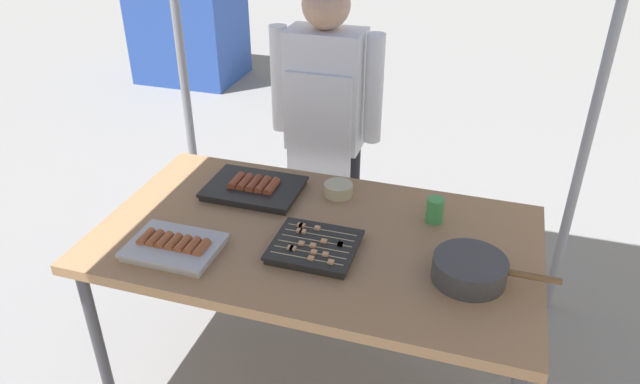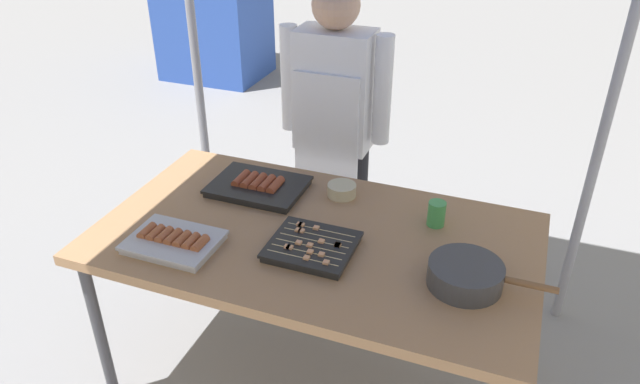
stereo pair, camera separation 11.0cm
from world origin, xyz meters
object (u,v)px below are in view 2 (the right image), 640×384
object	(u,v)px
tray_pork_links	(258,186)
condiment_bowl	(343,190)
cooking_wok	(466,274)
tray_grilled_sausages	(174,241)
vendor_woman	(334,121)
stall_table	(315,246)
tray_meat_skewers	(312,247)
drink_cup_near_edge	(436,214)

from	to	relation	value
tray_pork_links	condiment_bowl	xyz separation A→B (m)	(0.34, 0.08, 0.00)
condiment_bowl	cooking_wok	bearing A→B (deg)	-35.63
cooking_wok	condiment_bowl	distance (m)	0.68
tray_grilled_sausages	cooking_wok	bearing A→B (deg)	8.57
tray_grilled_sausages	cooking_wok	distance (m)	1.01
condiment_bowl	vendor_woman	world-z (taller)	vendor_woman
stall_table	vendor_woman	xyz separation A→B (m)	(-0.18, 0.70, 0.19)
tray_grilled_sausages	stall_table	bearing A→B (deg)	29.66
tray_grilled_sausages	cooking_wok	size ratio (longest dim) A/B	0.79
tray_grilled_sausages	tray_meat_skewers	size ratio (longest dim) A/B	1.07
tray_meat_skewers	cooking_wok	size ratio (longest dim) A/B	0.73
cooking_wok	condiment_bowl	world-z (taller)	cooking_wok
tray_meat_skewers	cooking_wok	world-z (taller)	cooking_wok
tray_pork_links	drink_cup_near_edge	bearing A→B (deg)	0.30
drink_cup_near_edge	vendor_woman	bearing A→B (deg)	140.12
stall_table	condiment_bowl	xyz separation A→B (m)	(0.00, 0.30, 0.08)
cooking_wok	vendor_woman	world-z (taller)	vendor_woman
tray_pork_links	cooking_wok	size ratio (longest dim) A/B	0.95
cooking_wok	stall_table	bearing A→B (deg)	169.88
drink_cup_near_edge	tray_meat_skewers	bearing A→B (deg)	-139.26
tray_meat_skewers	vendor_woman	bearing A→B (deg)	104.43
tray_grilled_sausages	tray_pork_links	distance (m)	0.48
vendor_woman	condiment_bowl	bearing A→B (deg)	114.37
tray_meat_skewers	condiment_bowl	size ratio (longest dim) A/B	2.52
stall_table	cooking_wok	bearing A→B (deg)	-10.12
tray_grilled_sausages	tray_meat_skewers	distance (m)	0.49
tray_meat_skewers	cooking_wok	xyz separation A→B (m)	(0.53, 0.00, 0.03)
tray_meat_skewers	stall_table	bearing A→B (deg)	105.28
tray_grilled_sausages	cooking_wok	world-z (taller)	cooking_wok
tray_meat_skewers	tray_pork_links	world-z (taller)	tray_pork_links
tray_meat_skewers	condiment_bowl	xyz separation A→B (m)	(-0.02, 0.40, 0.01)
stall_table	drink_cup_near_edge	xyz separation A→B (m)	(0.40, 0.22, 0.10)
tray_meat_skewers	vendor_woman	xyz separation A→B (m)	(-0.21, 0.80, 0.12)
tray_grilled_sausages	tray_meat_skewers	bearing A→B (deg)	17.65
tray_pork_links	drink_cup_near_edge	world-z (taller)	drink_cup_near_edge
stall_table	condiment_bowl	distance (m)	0.31
tray_grilled_sausages	tray_pork_links	xyz separation A→B (m)	(0.10, 0.46, -0.00)
tray_meat_skewers	condiment_bowl	distance (m)	0.40
drink_cup_near_edge	vendor_woman	xyz separation A→B (m)	(-0.58, 0.48, 0.09)
tray_grilled_sausages	vendor_woman	xyz separation A→B (m)	(0.26, 0.95, 0.12)
condiment_bowl	tray_grilled_sausages	bearing A→B (deg)	-128.96
stall_table	drink_cup_near_edge	bearing A→B (deg)	28.68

